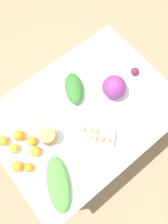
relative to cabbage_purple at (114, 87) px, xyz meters
The scene contains 15 objects.
ground_plane 0.90m from the cabbage_purple, behind, with size 8.00×8.00×0.00m, color #937A5B.
dining_table 0.34m from the cabbage_purple, behind, with size 1.42×1.04×0.75m.
cabbage_purple is the anchor object (origin of this frame).
egg_carton 0.40m from the cabbage_purple, 151.32° to the right, with size 0.28×0.29×0.09m.
paper_bag 0.62m from the cabbage_purple, behind, with size 0.12×0.12×0.13m, color #A87F51.
greens_bunch_beet_tops 0.32m from the cabbage_purple, 138.73° to the left, with size 0.28×0.14×0.09m, color #2D6B28.
greens_bunch_scallion 0.82m from the cabbage_purple, 159.23° to the right, with size 0.39×0.15×0.08m, color #4C933D.
beet_root 0.26m from the cabbage_purple, ahead, with size 0.07×0.07×0.07m, color #5B1933.
orange_0 0.74m from the cabbage_purple, behind, with size 0.07×0.07×0.07m, color orange.
orange_1 0.88m from the cabbage_purple, behind, with size 0.07×0.07×0.07m, color #F9A833.
orange_2 0.92m from the cabbage_purple, behind, with size 0.08×0.08×0.08m, color orange.
orange_3 0.76m from the cabbage_purple, behind, with size 0.08×0.08×0.08m, color orange.
orange_4 0.80m from the cabbage_purple, 168.24° to the left, with size 0.08×0.08×0.08m, color orange.
orange_5 0.92m from the cabbage_purple, 167.14° to the left, with size 0.08×0.08×0.08m, color orange.
orange_6 0.87m from the cabbage_purple, behind, with size 0.07×0.07×0.07m, color orange.
Camera 1 is at (-0.35, -0.43, 2.37)m, focal length 35.00 mm.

